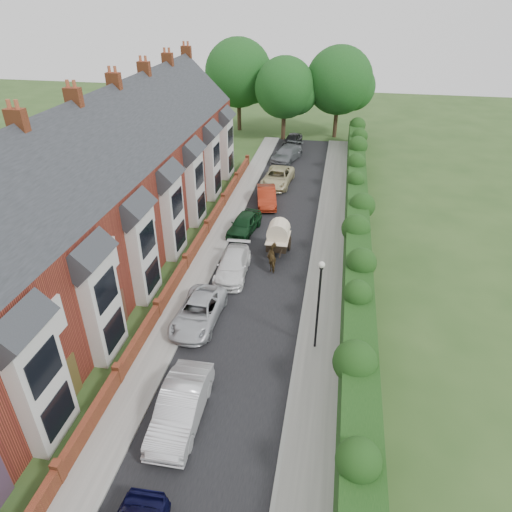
{
  "coord_description": "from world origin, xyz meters",
  "views": [
    {
      "loc": [
        3.66,
        -13.8,
        15.94
      ],
      "look_at": [
        -0.53,
        8.83,
        2.2
      ],
      "focal_mm": 32.0,
      "sensor_mm": 36.0,
      "label": 1
    }
  ],
  "objects_px": {
    "lamppost": "(319,295)",
    "car_grey": "(287,154)",
    "car_silver_a": "(181,407)",
    "car_black": "(292,140)",
    "car_white": "(233,265)",
    "car_green": "(244,224)",
    "horse": "(274,258)",
    "car_silver_b": "(198,312)",
    "car_beige": "(278,177)",
    "car_red": "(266,196)",
    "horse_cart": "(278,235)"
  },
  "relations": [
    {
      "from": "horse",
      "to": "car_red",
      "type": "bearing_deg",
      "value": -95.81
    },
    {
      "from": "car_green",
      "to": "car_beige",
      "type": "height_order",
      "value": "car_beige"
    },
    {
      "from": "car_white",
      "to": "car_green",
      "type": "relative_size",
      "value": 1.11
    },
    {
      "from": "car_white",
      "to": "car_beige",
      "type": "xyz_separation_m",
      "value": [
        0.63,
        15.51,
        0.06
      ]
    },
    {
      "from": "horse",
      "to": "horse_cart",
      "type": "distance_m",
      "value": 2.0
    },
    {
      "from": "car_silver_a",
      "to": "car_white",
      "type": "distance_m",
      "value": 11.47
    },
    {
      "from": "car_white",
      "to": "car_silver_b",
      "type": "bearing_deg",
      "value": -101.05
    },
    {
      "from": "horse",
      "to": "horse_cart",
      "type": "height_order",
      "value": "horse_cart"
    },
    {
      "from": "car_silver_a",
      "to": "lamppost",
      "type": "bearing_deg",
      "value": 45.51
    },
    {
      "from": "car_white",
      "to": "lamppost",
      "type": "bearing_deg",
      "value": -48.99
    },
    {
      "from": "car_red",
      "to": "car_black",
      "type": "xyz_separation_m",
      "value": [
        0.29,
        16.43,
        -0.02
      ]
    },
    {
      "from": "car_white",
      "to": "horse_cart",
      "type": "xyz_separation_m",
      "value": [
        2.45,
        3.14,
        0.73
      ]
    },
    {
      "from": "horse",
      "to": "car_black",
      "type": "bearing_deg",
      "value": -104.02
    },
    {
      "from": "car_silver_a",
      "to": "car_red",
      "type": "bearing_deg",
      "value": 89.2
    },
    {
      "from": "car_white",
      "to": "car_grey",
      "type": "height_order",
      "value": "car_grey"
    },
    {
      "from": "car_green",
      "to": "lamppost",
      "type": "bearing_deg",
      "value": -53.77
    },
    {
      "from": "car_silver_b",
      "to": "car_white",
      "type": "distance_m",
      "value": 5.08
    },
    {
      "from": "horse_cart",
      "to": "car_white",
      "type": "bearing_deg",
      "value": -127.92
    },
    {
      "from": "car_white",
      "to": "car_green",
      "type": "xyz_separation_m",
      "value": [
        -0.46,
        5.78,
        0.04
      ]
    },
    {
      "from": "lamppost",
      "to": "car_grey",
      "type": "height_order",
      "value": "lamppost"
    },
    {
      "from": "car_silver_b",
      "to": "car_green",
      "type": "distance_m",
      "value": 10.8
    },
    {
      "from": "car_green",
      "to": "horse_cart",
      "type": "bearing_deg",
      "value": -33.51
    },
    {
      "from": "horse_cart",
      "to": "horse",
      "type": "bearing_deg",
      "value": -90.0
    },
    {
      "from": "horse_cart",
      "to": "car_silver_b",
      "type": "bearing_deg",
      "value": -111.5
    },
    {
      "from": "car_white",
      "to": "car_black",
      "type": "relative_size",
      "value": 1.14
    },
    {
      "from": "lamppost",
      "to": "car_white",
      "type": "relative_size",
      "value": 1.11
    },
    {
      "from": "car_white",
      "to": "car_grey",
      "type": "bearing_deg",
      "value": 86.02
    },
    {
      "from": "car_silver_a",
      "to": "car_silver_b",
      "type": "bearing_deg",
      "value": 99.42
    },
    {
      "from": "car_red",
      "to": "horse",
      "type": "bearing_deg",
      "value": -89.66
    },
    {
      "from": "car_silver_b",
      "to": "car_grey",
      "type": "height_order",
      "value": "car_grey"
    },
    {
      "from": "car_silver_a",
      "to": "car_black",
      "type": "relative_size",
      "value": 1.19
    },
    {
      "from": "lamppost",
      "to": "car_silver_b",
      "type": "relative_size",
      "value": 1.08
    },
    {
      "from": "car_silver_b",
      "to": "car_black",
      "type": "bearing_deg",
      "value": 89.16
    },
    {
      "from": "car_green",
      "to": "car_red",
      "type": "bearing_deg",
      "value": 90.2
    },
    {
      "from": "lamppost",
      "to": "horse",
      "type": "xyz_separation_m",
      "value": [
        -3.19,
        7.22,
        -2.56
      ]
    },
    {
      "from": "car_beige",
      "to": "horse",
      "type": "relative_size",
      "value": 3.01
    },
    {
      "from": "lamppost",
      "to": "car_grey",
      "type": "distance_m",
      "value": 28.86
    },
    {
      "from": "car_silver_a",
      "to": "car_white",
      "type": "xyz_separation_m",
      "value": [
        -0.42,
        11.46,
        -0.13
      ]
    },
    {
      "from": "car_silver_a",
      "to": "car_silver_b",
      "type": "height_order",
      "value": "car_silver_a"
    },
    {
      "from": "car_white",
      "to": "car_beige",
      "type": "relative_size",
      "value": 0.88
    },
    {
      "from": "car_white",
      "to": "horse",
      "type": "relative_size",
      "value": 2.66
    },
    {
      "from": "horse",
      "to": "car_grey",
      "type": "bearing_deg",
      "value": -103.07
    },
    {
      "from": "car_green",
      "to": "car_red",
      "type": "height_order",
      "value": "car_red"
    },
    {
      "from": "car_black",
      "to": "horse_cart",
      "type": "height_order",
      "value": "horse_cart"
    },
    {
      "from": "car_silver_b",
      "to": "car_beige",
      "type": "bearing_deg",
      "value": 87.73
    },
    {
      "from": "car_white",
      "to": "horse",
      "type": "distance_m",
      "value": 2.75
    },
    {
      "from": "car_green",
      "to": "car_grey",
      "type": "relative_size",
      "value": 0.81
    },
    {
      "from": "car_red",
      "to": "horse_cart",
      "type": "distance_m",
      "value": 8.19
    },
    {
      "from": "car_red",
      "to": "car_beige",
      "type": "distance_m",
      "value": 4.5
    },
    {
      "from": "car_white",
      "to": "car_red",
      "type": "bearing_deg",
      "value": 85.88
    }
  ]
}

